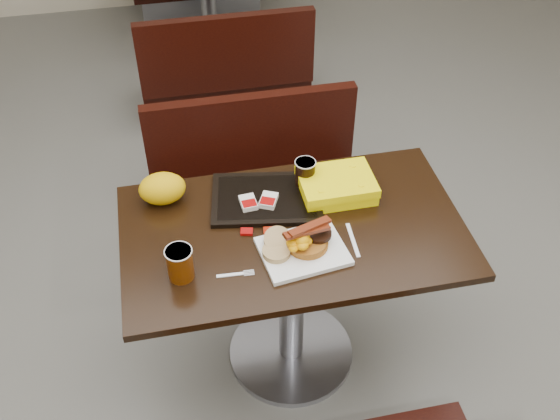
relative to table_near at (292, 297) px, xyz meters
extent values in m
cube|color=slate|center=(0.00, 0.00, -0.38)|extent=(6.00, 7.00, 0.01)
cube|color=white|center=(0.01, -0.12, 0.38)|extent=(0.31, 0.25, 0.02)
cylinder|color=#9F571A|center=(0.02, -0.11, 0.41)|extent=(0.16, 0.16, 0.03)
cylinder|color=black|center=(0.06, -0.09, 0.43)|extent=(0.10, 0.10, 0.01)
ellipsoid|color=#EFB604|center=(0.00, -0.13, 0.44)|extent=(0.10, 0.08, 0.05)
cylinder|color=tan|center=(-0.09, -0.12, 0.40)|extent=(0.10, 0.10, 0.02)
cylinder|color=tan|center=(-0.07, -0.08, 0.41)|extent=(0.11, 0.11, 0.05)
cylinder|color=#873A04|center=(-0.40, -0.14, 0.43)|extent=(0.10, 0.10, 0.12)
cube|color=white|center=(0.19, -0.10, 0.38)|extent=(0.02, 0.16, 0.00)
cube|color=#A31A07|center=(-0.08, 0.00, 0.38)|extent=(0.05, 0.04, 0.01)
cube|color=#8C0504|center=(-0.16, 0.01, 0.38)|extent=(0.05, 0.04, 0.01)
cube|color=black|center=(-0.06, 0.16, 0.38)|extent=(0.44, 0.34, 0.02)
cube|color=silver|center=(-0.14, 0.13, 0.40)|extent=(0.06, 0.08, 0.02)
cube|color=silver|center=(-0.06, 0.13, 0.40)|extent=(0.08, 0.09, 0.02)
cylinder|color=black|center=(0.09, 0.21, 0.44)|extent=(0.09, 0.09, 0.10)
cube|color=#FDE504|center=(0.20, 0.15, 0.41)|extent=(0.27, 0.21, 0.07)
ellipsoid|color=#FFBC08|center=(-0.43, 0.24, 0.43)|extent=(0.19, 0.15, 0.12)
camera|label=1|loc=(-0.38, -1.60, 1.98)|focal=42.11mm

